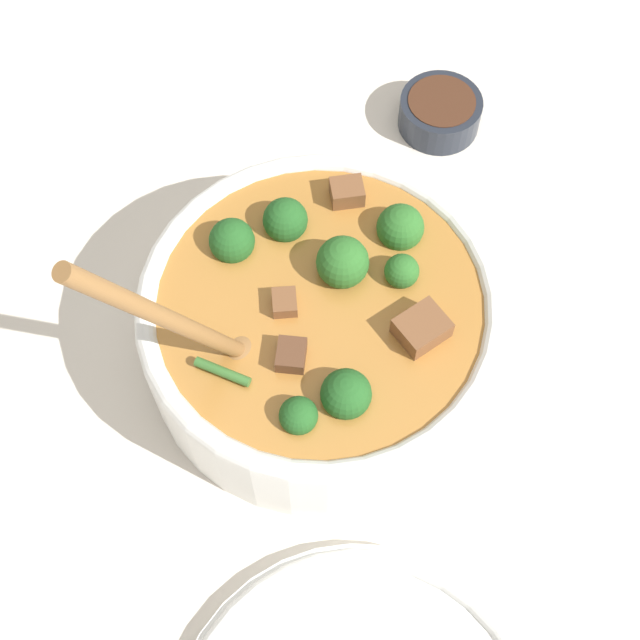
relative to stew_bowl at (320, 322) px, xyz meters
The scene contains 3 objects.
ground_plane 0.05m from the stew_bowl, 33.77° to the left, with size 4.00×4.00×0.00m, color silver.
stew_bowl is the anchor object (origin of this frame).
condiment_bowl 0.26m from the stew_bowl, behind, with size 0.07×0.07×0.03m.
Camera 1 is at (0.26, 0.16, 0.65)m, focal length 50.00 mm.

